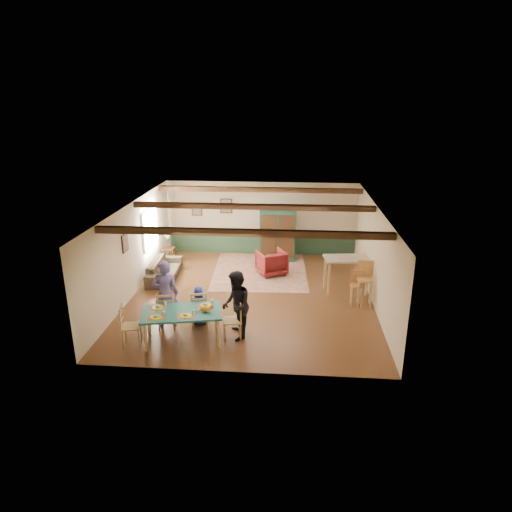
# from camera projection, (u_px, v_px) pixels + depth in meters

# --- Properties ---
(floor) EXTENTS (8.00, 8.00, 0.00)m
(floor) POSITION_uv_depth(u_px,v_px,m) (251.00, 296.00, 13.53)
(floor) COLOR #492814
(floor) RESTS_ON ground
(wall_back) EXTENTS (7.00, 0.02, 2.70)m
(wall_back) POSITION_uv_depth(u_px,v_px,m) (261.00, 218.00, 16.85)
(wall_back) COLOR beige
(wall_back) RESTS_ON floor
(wall_left) EXTENTS (0.02, 8.00, 2.70)m
(wall_left) POSITION_uv_depth(u_px,v_px,m) (133.00, 250.00, 13.36)
(wall_left) COLOR beige
(wall_left) RESTS_ON floor
(wall_right) EXTENTS (0.02, 8.00, 2.70)m
(wall_right) POSITION_uv_depth(u_px,v_px,m) (375.00, 256.00, 12.81)
(wall_right) COLOR beige
(wall_right) RESTS_ON floor
(ceiling) EXTENTS (7.00, 8.00, 0.02)m
(ceiling) POSITION_uv_depth(u_px,v_px,m) (251.00, 207.00, 12.65)
(ceiling) COLOR white
(ceiling) RESTS_ON wall_back
(wainscot_back) EXTENTS (6.95, 0.03, 0.90)m
(wainscot_back) POSITION_uv_depth(u_px,v_px,m) (261.00, 242.00, 17.13)
(wainscot_back) COLOR #213D29
(wainscot_back) RESTS_ON floor
(ceiling_beam_front) EXTENTS (6.95, 0.16, 0.16)m
(ceiling_beam_front) POSITION_uv_depth(u_px,v_px,m) (242.00, 233.00, 10.51)
(ceiling_beam_front) COLOR black
(ceiling_beam_front) RESTS_ON ceiling
(ceiling_beam_mid) EXTENTS (6.95, 0.16, 0.16)m
(ceiling_beam_mid) POSITION_uv_depth(u_px,v_px,m) (252.00, 207.00, 13.05)
(ceiling_beam_mid) COLOR black
(ceiling_beam_mid) RESTS_ON ceiling
(ceiling_beam_back) EXTENTS (6.95, 0.16, 0.16)m
(ceiling_beam_back) POSITION_uv_depth(u_px,v_px,m) (259.00, 190.00, 15.50)
(ceiling_beam_back) COLOR black
(ceiling_beam_back) RESTS_ON ceiling
(window_left) EXTENTS (0.06, 1.60, 1.30)m
(window_left) POSITION_uv_depth(u_px,v_px,m) (151.00, 228.00, 14.89)
(window_left) COLOR white
(window_left) RESTS_ON wall_left
(picture_left_wall) EXTENTS (0.04, 0.42, 0.52)m
(picture_left_wall) POSITION_uv_depth(u_px,v_px,m) (125.00, 243.00, 12.66)
(picture_left_wall) COLOR gray
(picture_left_wall) RESTS_ON wall_left
(picture_back_a) EXTENTS (0.45, 0.04, 0.55)m
(picture_back_a) POSITION_uv_depth(u_px,v_px,m) (226.00, 206.00, 16.78)
(picture_back_a) COLOR gray
(picture_back_a) RESTS_ON wall_back
(picture_back_b) EXTENTS (0.38, 0.04, 0.48)m
(picture_back_b) POSITION_uv_depth(u_px,v_px,m) (197.00, 209.00, 16.92)
(picture_back_b) COLOR gray
(picture_back_b) RESTS_ON wall_back
(dining_table) EXTENTS (2.04, 1.40, 0.78)m
(dining_table) POSITION_uv_depth(u_px,v_px,m) (182.00, 326.00, 10.89)
(dining_table) COLOR #1D5C53
(dining_table) RESTS_ON floor
(dining_chair_far_left) EXTENTS (0.52, 0.54, 0.98)m
(dining_chair_far_left) POSITION_uv_depth(u_px,v_px,m) (166.00, 310.00, 11.50)
(dining_chair_far_left) COLOR tan
(dining_chair_far_left) RESTS_ON floor
(dining_chair_far_right) EXTENTS (0.52, 0.54, 0.98)m
(dining_chair_far_right) POSITION_uv_depth(u_px,v_px,m) (199.00, 308.00, 11.60)
(dining_chair_far_right) COLOR tan
(dining_chair_far_right) RESTS_ON floor
(dining_chair_end_left) EXTENTS (0.54, 0.52, 0.98)m
(dining_chair_end_left) POSITION_uv_depth(u_px,v_px,m) (131.00, 325.00, 10.71)
(dining_chair_end_left) COLOR tan
(dining_chair_end_left) RESTS_ON floor
(dining_chair_end_right) EXTENTS (0.54, 0.52, 0.98)m
(dining_chair_end_right) POSITION_uv_depth(u_px,v_px,m) (232.00, 319.00, 10.99)
(dining_chair_end_right) COLOR tan
(dining_chair_end_right) RESTS_ON floor
(person_man) EXTENTS (0.73, 0.55, 1.79)m
(person_man) POSITION_uv_depth(u_px,v_px,m) (165.00, 294.00, 11.45)
(person_man) COLOR #61538E
(person_man) RESTS_ON floor
(person_woman) EXTENTS (0.81, 0.95, 1.71)m
(person_woman) POSITION_uv_depth(u_px,v_px,m) (236.00, 306.00, 10.89)
(person_woman) COLOR black
(person_woman) RESTS_ON floor
(person_child) EXTENTS (0.57, 0.43, 1.04)m
(person_child) POSITION_uv_depth(u_px,v_px,m) (199.00, 306.00, 11.67)
(person_child) COLOR navy
(person_child) RESTS_ON floor
(cat) EXTENTS (0.40, 0.22, 0.19)m
(cat) POSITION_uv_depth(u_px,v_px,m) (206.00, 309.00, 10.70)
(cat) COLOR orange
(cat) RESTS_ON dining_table
(place_setting_near_left) EXTENTS (0.47, 0.39, 0.11)m
(place_setting_near_left) POSITION_uv_depth(u_px,v_px,m) (156.00, 316.00, 10.43)
(place_setting_near_left) COLOR yellow
(place_setting_near_left) RESTS_ON dining_table
(place_setting_near_center) EXTENTS (0.47, 0.39, 0.11)m
(place_setting_near_center) POSITION_uv_depth(u_px,v_px,m) (186.00, 314.00, 10.51)
(place_setting_near_center) COLOR yellow
(place_setting_near_center) RESTS_ON dining_table
(place_setting_far_left) EXTENTS (0.47, 0.39, 0.11)m
(place_setting_far_left) POSITION_uv_depth(u_px,v_px,m) (158.00, 306.00, 10.92)
(place_setting_far_left) COLOR yellow
(place_setting_far_left) RESTS_ON dining_table
(place_setting_far_right) EXTENTS (0.47, 0.39, 0.11)m
(place_setting_far_right) POSITION_uv_depth(u_px,v_px,m) (205.00, 304.00, 11.05)
(place_setting_far_right) COLOR yellow
(place_setting_far_right) RESTS_ON dining_table
(area_rug) EXTENTS (3.26, 3.81, 0.01)m
(area_rug) POSITION_uv_depth(u_px,v_px,m) (260.00, 271.00, 15.46)
(area_rug) COLOR tan
(area_rug) RESTS_ON floor
(armoire) EXTENTS (1.41, 0.57, 1.99)m
(armoire) POSITION_uv_depth(u_px,v_px,m) (278.00, 234.00, 16.24)
(armoire) COLOR #143326
(armoire) RESTS_ON floor
(armchair) EXTENTS (1.17, 1.18, 0.81)m
(armchair) POSITION_uv_depth(u_px,v_px,m) (271.00, 262.00, 15.09)
(armchair) COLOR #460E12
(armchair) RESTS_ON floor
(sofa) EXTENTS (0.91, 2.11, 0.61)m
(sofa) POSITION_uv_depth(u_px,v_px,m) (164.00, 269.00, 14.78)
(sofa) COLOR #352D21
(sofa) RESTS_ON floor
(end_table) EXTENTS (0.47, 0.47, 0.57)m
(end_table) POSITION_uv_depth(u_px,v_px,m) (169.00, 255.00, 16.14)
(end_table) COLOR black
(end_table) RESTS_ON floor
(table_lamp) EXTENTS (0.29, 0.29, 0.52)m
(table_lamp) POSITION_uv_depth(u_px,v_px,m) (168.00, 241.00, 15.96)
(table_lamp) COLOR beige
(table_lamp) RESTS_ON end_table
(counter_table) EXTENTS (1.39, 0.91, 1.10)m
(counter_table) POSITION_uv_depth(u_px,v_px,m) (346.00, 275.00, 13.62)
(counter_table) COLOR #C4B698
(counter_table) RESTS_ON floor
(bar_stool_left) EXTENTS (0.37, 0.40, 1.01)m
(bar_stool_left) POSITION_uv_depth(u_px,v_px,m) (356.00, 289.00, 12.72)
(bar_stool_left) COLOR #BF874A
(bar_stool_left) RESTS_ON floor
(bar_stool_right) EXTENTS (0.48, 0.53, 1.29)m
(bar_stool_right) POSITION_uv_depth(u_px,v_px,m) (365.00, 285.00, 12.67)
(bar_stool_right) COLOR #BF874A
(bar_stool_right) RESTS_ON floor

